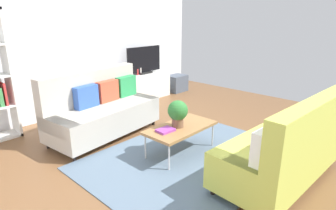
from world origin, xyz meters
The scene contains 15 objects.
ground_plane centered at (0.00, 0.00, 0.00)m, with size 7.68×7.68×0.00m, color brown.
wall_far centered at (0.00, 2.80, 1.45)m, with size 6.40×0.12×2.90m, color silver.
area_rug centered at (-0.14, -0.27, 0.01)m, with size 2.90×2.20×0.01m, color slate.
couch_beige centered at (-0.48, 1.36, 0.45)m, with size 1.98×1.04×1.10m.
couch_green centered at (0.19, -1.49, 0.45)m, with size 1.95×0.95×1.10m.
coffee_table centered at (-0.09, -0.07, 0.39)m, with size 1.10×0.56×0.42m.
tv_console centered at (1.48, 2.46, 0.32)m, with size 1.40×0.44×0.64m, color silver.
tv centered at (1.48, 2.44, 0.95)m, with size 1.00×0.20×0.64m.
storage_trunk centered at (2.58, 2.36, 0.22)m, with size 0.52×0.40×0.44m, color #4C5666.
potted_plant centered at (-0.13, -0.04, 0.65)m, with size 0.29×0.29×0.40m.
table_book_0 centered at (-0.37, -0.03, 0.44)m, with size 0.24×0.18×0.03m, color purple.
vase_0 centered at (0.90, 2.51, 0.72)m, with size 0.10×0.10×0.15m, color #4C72B2.
vase_1 centered at (1.06, 2.51, 0.72)m, with size 0.13×0.13×0.16m, color #B24C4C.
bottle_0 centered at (1.25, 2.42, 0.71)m, with size 0.04×0.04×0.14m, color red.
bottle_1 centered at (1.34, 2.42, 0.72)m, with size 0.04×0.04×0.16m, color silver.
Camera 1 is at (-3.00, -2.53, 1.96)m, focal length 29.89 mm.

